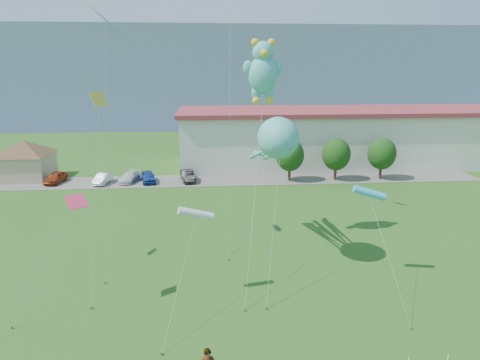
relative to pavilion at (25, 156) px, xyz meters
name	(u,v)px	position (x,y,z in m)	size (l,w,h in m)	color
ground	(221,359)	(24.00, -38.00, -3.02)	(160.00, 160.00, 0.00)	#2A5818
parking_strip	(211,180)	(24.00, -3.00, -2.99)	(70.00, 6.00, 0.06)	#59544C
hill_ridge	(206,73)	(24.00, 82.00, 9.48)	(160.00, 50.00, 25.00)	slate
pavilion	(25,156)	(0.00, 0.00, 0.00)	(9.20, 9.20, 5.00)	tan
warehouse	(381,136)	(50.00, 6.00, 1.10)	(61.00, 15.00, 8.20)	beige
tree_near	(290,155)	(34.00, -4.00, 0.36)	(3.60, 3.60, 5.47)	#3F2B19
tree_mid	(336,154)	(40.00, -4.00, 0.36)	(3.60, 3.60, 5.47)	#3F2B19
tree_far	(382,154)	(46.00, -4.00, 0.36)	(3.60, 3.60, 5.47)	#3F2B19
parked_car_red	(56,177)	(4.53, -2.71, -2.27)	(1.64, 4.08, 1.39)	maroon
parked_car_silver	(103,179)	(10.47, -3.51, -2.33)	(1.34, 3.84, 1.27)	silver
parked_car_white	(130,177)	(13.69, -2.85, -2.35)	(1.72, 4.23, 1.23)	silver
parked_car_blue	(148,177)	(16.06, -3.24, -2.26)	(1.65, 4.11, 1.40)	navy
parked_car_black	(188,176)	(21.03, -3.21, -2.27)	(1.47, 4.22, 1.39)	black
octopus_kite	(275,145)	(28.45, -26.07, 5.61)	(3.09, 13.24, 10.80)	teal
teddy_bear_kite	(263,70)	(27.99, -22.25, 10.87)	(4.06, 12.61, 16.25)	teal
small_kite_white	(196,215)	(22.72, -31.30, 2.28)	(2.04, 7.40, 5.77)	silver
small_kite_yellow	(98,122)	(16.38, -27.51, 7.60)	(1.29, 6.71, 12.48)	gold
small_kite_blue	(105,25)	(16.33, -22.93, 14.01)	(1.80, 7.72, 18.14)	blue
small_kite_pink	(71,212)	(15.55, -32.16, 2.91)	(4.05, 3.31, 6.94)	#D22E50
small_kite_cyan	(370,194)	(34.33, -29.69, 2.85)	(0.57, 7.92, 6.36)	#30B1DB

